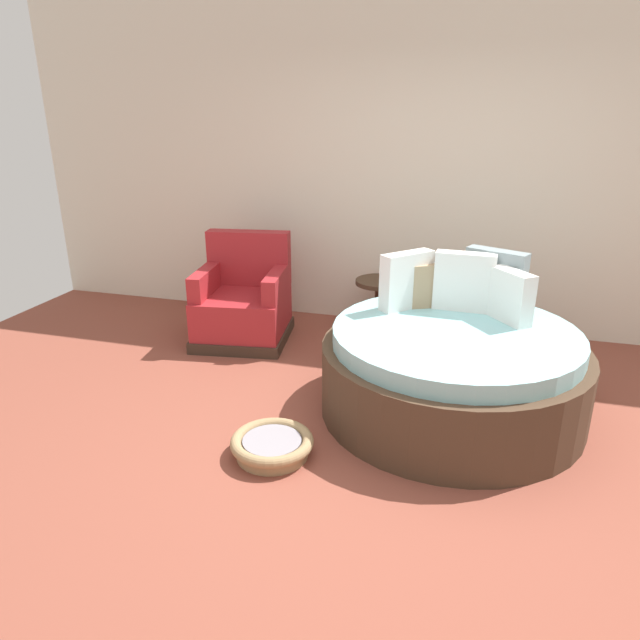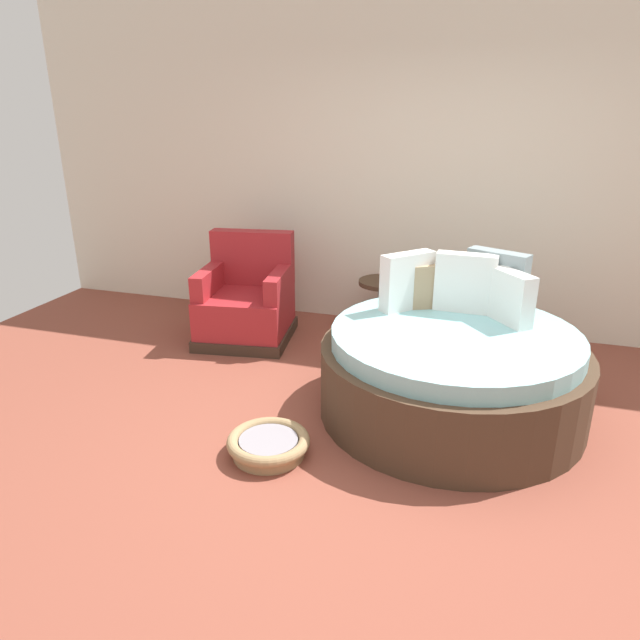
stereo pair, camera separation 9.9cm
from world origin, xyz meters
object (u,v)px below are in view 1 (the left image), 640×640
at_px(pet_basket, 272,445).
at_px(side_table, 379,290).
at_px(red_armchair, 244,304).
at_px(round_daybed, 453,367).

height_order(pet_basket, side_table, side_table).
height_order(red_armchair, side_table, red_armchair).
height_order(round_daybed, red_armchair, round_daybed).
relative_size(red_armchair, pet_basket, 1.84).
height_order(round_daybed, side_table, round_daybed).
relative_size(round_daybed, red_armchair, 1.91).
xyz_separation_m(pet_basket, side_table, (0.25, 2.17, 0.35)).
relative_size(pet_basket, side_table, 0.98).
distance_m(round_daybed, pet_basket, 1.36).
height_order(red_armchair, pet_basket, red_armchair).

